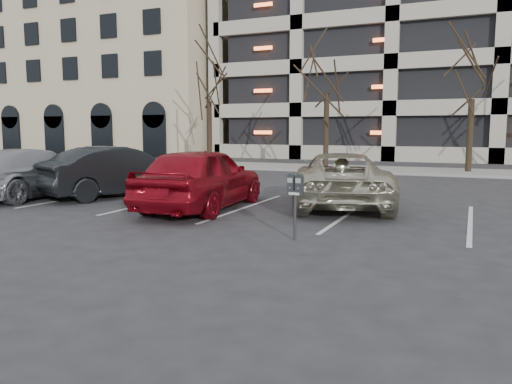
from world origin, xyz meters
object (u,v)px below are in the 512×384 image
at_px(tree_a, 209,61).
at_px(car_silver, 33,173).
at_px(parking_meter, 295,190).
at_px(car_dark, 119,171).
at_px(suv_silver, 340,179).
at_px(tree_b, 328,46).
at_px(car_red, 202,178).
at_px(tree_c, 474,52).

distance_m(tree_a, car_silver, 15.42).
distance_m(parking_meter, car_dark, 8.09).
xyz_separation_m(parking_meter, car_dark, (-7.15, 3.76, -0.17)).
height_order(suv_silver, car_dark, car_dark).
xyz_separation_m(tree_b, car_dark, (-3.02, -13.18, -5.60)).
height_order(tree_a, car_silver, tree_a).
bearing_deg(tree_a, car_red, -61.97).
height_order(tree_a, car_red, tree_a).
xyz_separation_m(car_red, car_silver, (-6.00, -0.01, -0.07)).
xyz_separation_m(car_dark, car_silver, (-2.31, -1.22, -0.03)).
xyz_separation_m(tree_c, car_dark, (-10.02, -13.18, -4.86)).
relative_size(car_dark, car_silver, 0.91).
relative_size(parking_meter, car_dark, 0.26).
height_order(tree_a, car_dark, tree_a).
bearing_deg(suv_silver, parking_meter, 76.40).
height_order(tree_b, car_dark, tree_b).
height_order(tree_b, car_red, tree_b).
distance_m(tree_a, tree_b, 7.01).
height_order(tree_a, parking_meter, tree_a).
xyz_separation_m(suv_silver, car_red, (-3.21, -2.02, 0.10)).
xyz_separation_m(tree_a, parking_meter, (11.14, -16.94, -5.05)).
relative_size(tree_a, suv_silver, 1.43).
xyz_separation_m(suv_silver, car_silver, (-9.21, -2.03, 0.02)).
distance_m(tree_c, car_dark, 17.25).
bearing_deg(car_dark, car_silver, 51.10).
relative_size(tree_b, car_red, 1.81).
height_order(tree_b, tree_c, tree_b).
relative_size(parking_meter, car_silver, 0.24).
bearing_deg(parking_meter, suv_silver, 99.98).
relative_size(tree_a, car_red, 1.70).
relative_size(tree_a, parking_meter, 6.65).
relative_size(tree_b, car_silver, 1.69).
xyz_separation_m(tree_c, car_red, (-6.34, -14.39, -4.82)).
height_order(car_red, car_silver, car_red).
height_order(tree_c, parking_meter, tree_c).
xyz_separation_m(tree_b, parking_meter, (4.14, -16.94, -5.43)).
bearing_deg(car_red, tree_b, -91.74).
bearing_deg(tree_a, suv_silver, -48.70).
height_order(suv_silver, car_silver, car_silver).
bearing_deg(car_red, parking_meter, 139.39).
relative_size(tree_c, car_dark, 1.63).
distance_m(tree_c, car_silver, 19.58).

